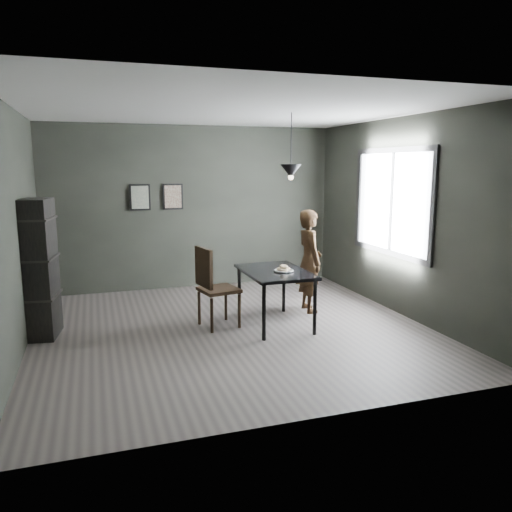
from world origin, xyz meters
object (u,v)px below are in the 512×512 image
object	(u,v)px
white_plate	(284,271)
cafe_table	(275,276)
woman	(309,261)
wood_chair	(212,282)
shelf_unit	(40,269)
pendant_lamp	(291,171)

from	to	relation	value
white_plate	cafe_table	bearing A→B (deg)	127.51
woman	white_plate	bearing A→B (deg)	135.48
white_plate	wood_chair	xyz separation A→B (m)	(-0.91, 0.26, -0.14)
shelf_unit	cafe_table	bearing A→B (deg)	-0.95
woman	shelf_unit	bearing A→B (deg)	92.57
white_plate	wood_chair	distance (m)	0.95
cafe_table	white_plate	xyz separation A→B (m)	(0.08, -0.11, 0.08)
woman	wood_chair	bearing A→B (deg)	104.58
wood_chair	pendant_lamp	distance (m)	1.79
wood_chair	shelf_unit	world-z (taller)	shelf_unit
wood_chair	shelf_unit	distance (m)	2.14
cafe_table	woman	size ratio (longest dim) A/B	0.80
cafe_table	shelf_unit	size ratio (longest dim) A/B	0.69
cafe_table	shelf_unit	distance (m)	2.97
cafe_table	pendant_lamp	distance (m)	1.41
cafe_table	woman	distance (m)	0.85
cafe_table	wood_chair	size ratio (longest dim) A/B	1.11
wood_chair	woman	bearing A→B (deg)	-0.09
white_plate	woman	size ratio (longest dim) A/B	0.15
cafe_table	white_plate	bearing A→B (deg)	-52.49
white_plate	pendant_lamp	xyz separation A→B (m)	(0.17, 0.21, 1.29)
woman	shelf_unit	xyz separation A→B (m)	(-3.63, 0.02, 0.11)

